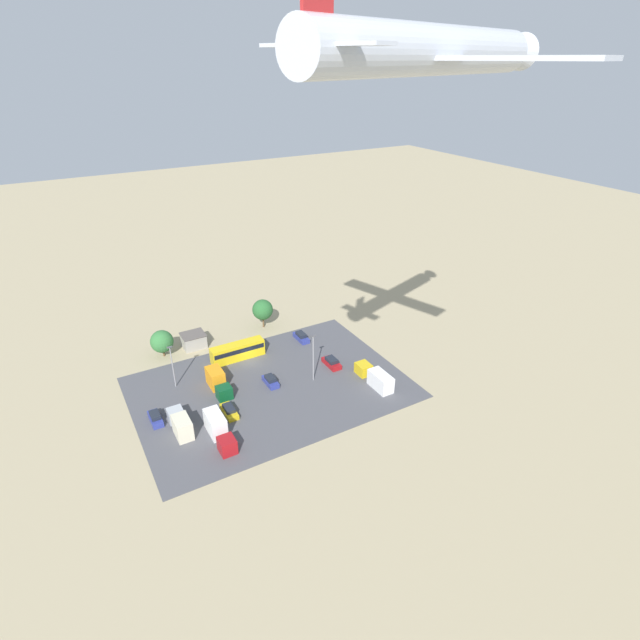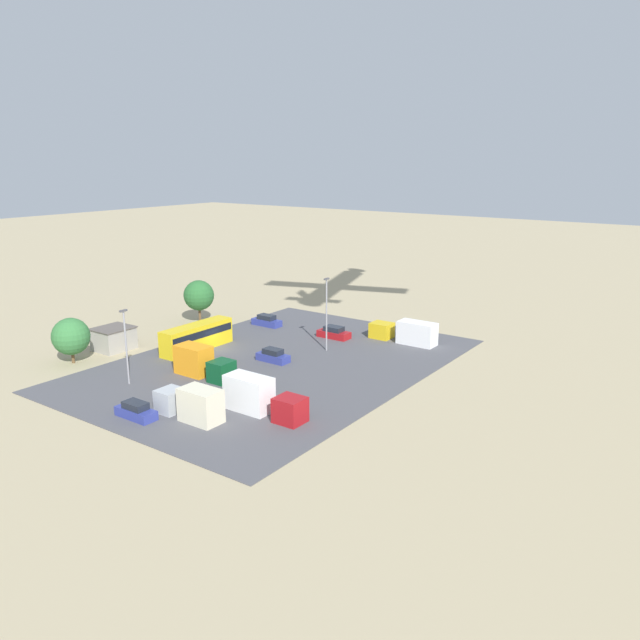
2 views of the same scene
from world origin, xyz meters
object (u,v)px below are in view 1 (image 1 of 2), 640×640
parked_car_3 (332,362)px  parked_truck_2 (376,378)px  airplane (439,50)px  parked_car_2 (155,418)px  bus (238,351)px  parked_car_0 (270,381)px  parked_truck_3 (181,424)px  shed_building (194,340)px  parked_car_1 (229,411)px  parked_car_4 (301,337)px  parked_truck_1 (219,429)px  parked_truck_0 (218,382)px

parked_car_3 → parked_truck_2: bearing=112.1°
airplane → parked_truck_2: bearing=131.4°
parked_car_2 → parked_car_3: (-33.43, -0.03, 0.01)m
parked_car_3 → airplane: size_ratio=0.13×
bus → parked_car_3: size_ratio=2.34×
parked_car_0 → parked_truck_3: size_ratio=0.57×
shed_building → parked_car_1: bearing=86.3°
airplane → parked_car_2: bearing=-163.4°
parked_car_0 → parked_car_3: (-12.78, 0.23, 0.01)m
parked_car_4 → parked_truck_1: 32.62m
shed_building → bus: 10.78m
shed_building → parked_car_0: bearing=111.8°
shed_building → parked_car_3: size_ratio=1.04×
parked_car_1 → parked_truck_1: (3.41, 4.76, 0.96)m
parked_truck_1 → airplane: airplane is taller
parked_truck_0 → parked_truck_3: 12.02m
parked_car_0 → parked_truck_2: bearing=-29.7°
parked_car_3 → parked_truck_3: parked_truck_3 is taller
bus → parked_car_0: bus is taller
shed_building → parked_car_1: shed_building is taller
parked_truck_1 → parked_truck_2: bearing=179.5°
parked_car_4 → parked_truck_0: 22.60m
parked_car_3 → parked_truck_3: bearing=8.5°
parked_car_3 → parked_car_4: size_ratio=0.99×
parked_car_2 → airplane: (-23.20, 33.15, 52.38)m
parked_truck_0 → parked_truck_2: parked_truck_0 is taller
parked_car_4 → parked_car_2: bearing=-160.5°
parked_truck_1 → parked_truck_3: size_ratio=1.21×
parked_car_2 → parked_car_3: parked_car_3 is taller
parked_car_4 → airplane: 69.62m
parked_truck_1 → airplane: size_ratio=0.26×
parked_car_4 → bus: bearing=-178.6°
parked_car_4 → parked_truck_0: (21.05, 8.18, 0.85)m
parked_car_0 → parked_truck_2: size_ratio=0.45×
shed_building → parked_truck_3: parked_truck_3 is taller
shed_building → parked_truck_0: parked_truck_0 is taller
bus → parked_truck_0: (6.82, 7.84, -0.26)m
parked_truck_0 → parked_truck_2: size_ratio=0.81×
parked_car_0 → parked_truck_0: 9.33m
parked_car_0 → airplane: 62.18m
parked_car_1 → parked_car_3: 22.73m
parked_truck_3 → parked_truck_1: bearing=-42.9°
parked_truck_2 → bus: bearing=131.9°
parked_car_3 → parked_truck_0: size_ratio=0.60×
parked_car_0 → parked_car_2: bearing=-179.3°
shed_building → parked_car_4: shed_building is taller
bus → parked_car_4: size_ratio=2.33×
parked_car_3 → parked_truck_2: (-3.73, 9.21, 0.71)m
parked_truck_1 → parked_car_4: bearing=-140.9°
parked_car_3 → parked_truck_2: 9.96m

